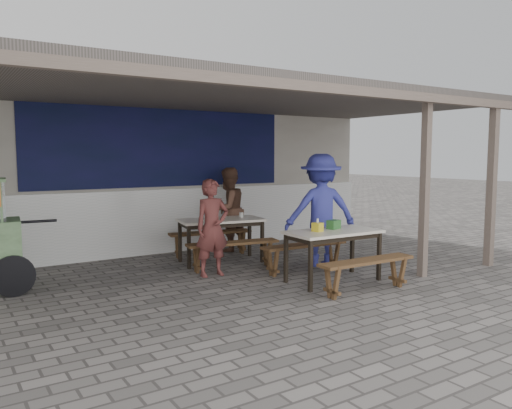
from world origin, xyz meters
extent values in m
plane|color=slate|center=(0.00, 0.00, 0.00)|extent=(60.00, 60.00, 0.00)
cube|color=#B4AEA1|center=(0.00, 3.60, 1.75)|extent=(9.00, 1.20, 3.50)
cube|color=white|center=(0.00, 2.97, 0.60)|extent=(9.00, 0.10, 1.20)
cube|color=#100E42|center=(-0.20, 2.98, 2.05)|extent=(5.00, 0.03, 1.60)
cube|color=#5B534E|center=(0.00, 1.00, 2.75)|extent=(9.00, 4.20, 0.12)
cube|color=#7D6B5E|center=(0.00, -1.05, 2.65)|extent=(9.00, 0.12, 0.12)
cube|color=#7D6B5E|center=(3.90, -1.00, 1.35)|extent=(0.12, 0.12, 2.70)
cube|color=#7D6B5E|center=(2.35, -0.90, 1.35)|extent=(0.11, 0.11, 2.70)
cube|color=white|center=(0.26, 1.64, 0.73)|extent=(1.51, 0.93, 0.04)
cube|color=black|center=(0.26, 1.64, 0.67)|extent=(1.40, 0.81, 0.06)
cube|color=black|center=(-0.42, 1.47, 0.35)|extent=(0.05, 0.05, 0.71)
cube|color=black|center=(0.85, 1.25, 0.35)|extent=(0.05, 0.05, 0.71)
cube|color=black|center=(-0.32, 2.04, 0.35)|extent=(0.05, 0.05, 0.71)
cube|color=black|center=(0.95, 1.82, 0.35)|extent=(0.05, 0.05, 0.71)
cube|color=brown|center=(0.16, 1.06, 0.43)|extent=(1.54, 0.53, 0.04)
cube|color=brown|center=(-0.43, 1.17, 0.21)|extent=(0.10, 0.28, 0.41)
cube|color=brown|center=(0.76, 0.96, 0.21)|extent=(0.10, 0.28, 0.41)
cube|color=brown|center=(0.36, 2.22, 0.43)|extent=(1.54, 0.53, 0.04)
cube|color=brown|center=(-0.23, 2.33, 0.21)|extent=(0.10, 0.28, 0.41)
cube|color=brown|center=(0.96, 2.12, 0.21)|extent=(0.10, 0.28, 0.41)
cube|color=white|center=(1.00, -0.39, 0.73)|extent=(1.40, 0.75, 0.04)
cube|color=black|center=(1.00, -0.39, 0.67)|extent=(1.30, 0.64, 0.06)
cube|color=black|center=(0.36, -0.66, 0.35)|extent=(0.05, 0.05, 0.71)
cube|color=black|center=(1.62, -0.70, 0.35)|extent=(0.05, 0.05, 0.71)
cube|color=black|center=(0.38, -0.08, 0.35)|extent=(0.05, 0.05, 0.71)
cube|color=black|center=(1.64, -0.12, 0.35)|extent=(0.05, 0.05, 0.71)
cube|color=brown|center=(0.98, -1.09, 0.43)|extent=(1.49, 0.33, 0.04)
cube|color=brown|center=(0.39, -1.07, 0.21)|extent=(0.06, 0.28, 0.41)
cube|color=brown|center=(1.57, -1.11, 0.21)|extent=(0.06, 0.28, 0.41)
cube|color=brown|center=(1.02, 0.30, 0.43)|extent=(1.49, 0.33, 0.04)
cube|color=brown|center=(0.43, 0.32, 0.21)|extent=(0.06, 0.28, 0.41)
cube|color=brown|center=(1.61, 0.29, 0.21)|extent=(0.06, 0.28, 0.41)
cylinder|color=black|center=(-3.03, 1.25, 0.27)|extent=(0.55, 0.10, 0.55)
cylinder|color=black|center=(-2.75, 1.59, 0.93)|extent=(0.68, 0.11, 0.04)
imported|color=brown|center=(-0.31, 0.87, 0.74)|extent=(0.55, 0.37, 1.48)
imported|color=brown|center=(0.88, 2.47, 0.80)|extent=(0.91, 0.78, 1.60)
imported|color=#373BA1|center=(1.54, 0.53, 0.93)|extent=(1.38, 1.12, 1.86)
cube|color=yellow|center=(0.75, -0.33, 0.81)|extent=(0.15, 0.15, 0.13)
cube|color=#327132|center=(1.11, -0.27, 0.82)|extent=(0.22, 0.18, 0.13)
cylinder|color=beige|center=(0.68, 1.65, 0.79)|extent=(0.08, 0.08, 0.08)
imported|color=silver|center=(0.04, 1.67, 0.78)|extent=(0.29, 0.29, 0.05)
camera|label=1|loc=(-3.81, -5.79, 1.84)|focal=35.00mm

